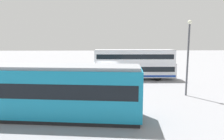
% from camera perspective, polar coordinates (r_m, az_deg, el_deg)
% --- Properties ---
extents(ground_plane, '(160.00, 160.00, 0.00)m').
position_cam_1_polar(ground_plane, '(23.88, -1.35, -3.70)').
color(ground_plane, gray).
extents(double_decker_bus, '(10.46, 2.86, 3.84)m').
position_cam_1_polar(double_decker_bus, '(26.13, 6.26, 1.65)').
color(double_decker_bus, white).
rests_on(double_decker_bus, ground).
extents(tram_yellow, '(12.94, 4.07, 3.46)m').
position_cam_1_polar(tram_yellow, '(13.70, -19.33, -5.57)').
color(tram_yellow, teal).
rests_on(tram_yellow, ground).
extents(pedestrian_near_railing, '(0.34, 0.36, 1.60)m').
position_cam_1_polar(pedestrian_near_railing, '(18.79, -10.84, -4.29)').
color(pedestrian_near_railing, black).
rests_on(pedestrian_near_railing, ground).
extents(pedestrian_crossing, '(0.34, 0.36, 1.74)m').
position_cam_1_polar(pedestrian_crossing, '(17.51, 2.88, -4.79)').
color(pedestrian_crossing, black).
rests_on(pedestrian_crossing, ground).
extents(pedestrian_railing, '(7.62, 0.74, 1.08)m').
position_cam_1_polar(pedestrian_railing, '(18.09, -12.45, -5.42)').
color(pedestrian_railing, gray).
rests_on(pedestrian_railing, ground).
extents(info_sign, '(1.15, 0.21, 2.26)m').
position_cam_1_polar(info_sign, '(18.78, -21.68, -2.72)').
color(info_sign, slate).
rests_on(info_sign, ground).
extents(street_lamp, '(0.36, 0.36, 6.77)m').
position_cam_1_polar(street_lamp, '(19.16, 20.86, 4.75)').
color(street_lamp, '#4C4C51').
rests_on(street_lamp, ground).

